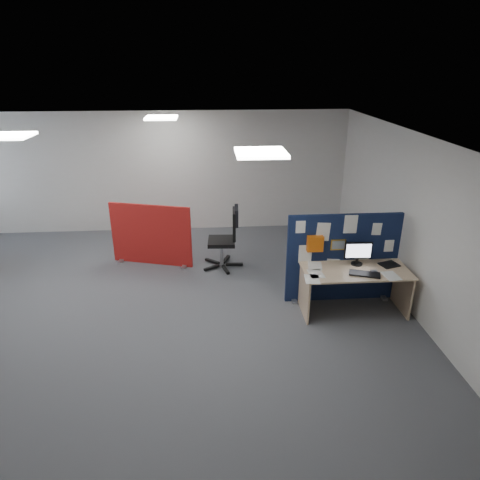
{
  "coord_description": "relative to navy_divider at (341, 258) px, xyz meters",
  "views": [
    {
      "loc": [
        1.38,
        -6.04,
        3.68
      ],
      "look_at": [
        1.85,
        0.31,
        1.0
      ],
      "focal_mm": 32.0,
      "sensor_mm": 36.0,
      "label": 1
    }
  ],
  "objects": [
    {
      "name": "monitor_main",
      "position": [
        0.19,
        -0.21,
        0.18
      ],
      "size": [
        0.43,
        0.18,
        0.37
      ],
      "rotation": [
        0.0,
        0.0,
        -0.04
      ],
      "color": "black",
      "rests_on": "main_desk"
    },
    {
      "name": "main_desk",
      "position": [
        0.12,
        -0.36,
        -0.2
      ],
      "size": [
        1.63,
        0.72,
        0.73
      ],
      "color": "tan",
      "rests_on": "floor"
    },
    {
      "name": "office_chair",
      "position": [
        -1.76,
        1.35,
        -0.08
      ],
      "size": [
        0.76,
        0.78,
        1.18
      ],
      "rotation": [
        0.0,
        0.0,
        -0.06
      ],
      "color": "black",
      "rests_on": "floor"
    },
    {
      "name": "wall_back",
      "position": [
        -3.46,
        3.46,
        0.59
      ],
      "size": [
        9.0,
        0.02,
        2.7
      ],
      "primitive_type": "cube",
      "color": "silver",
      "rests_on": "floor"
    },
    {
      "name": "navy_divider",
      "position": [
        0.0,
        0.0,
        0.0
      ],
      "size": [
        1.81,
        0.3,
        1.5
      ],
      "color": "#101A3B",
      "rests_on": "floor"
    },
    {
      "name": "floor",
      "position": [
        -3.46,
        -0.04,
        -0.76
      ],
      "size": [
        9.0,
        9.0,
        0.0
      ],
      "primitive_type": "plane",
      "color": "#4F5156",
      "rests_on": "ground"
    },
    {
      "name": "ceiling_lights",
      "position": [
        -3.13,
        0.63,
        1.91
      ],
      "size": [
        4.1,
        4.1,
        0.04
      ],
      "color": "white",
      "rests_on": "ceiling"
    },
    {
      "name": "paper_tray",
      "position": [
        0.69,
        -0.26,
        -0.02
      ],
      "size": [
        0.33,
        0.3,
        0.01
      ],
      "primitive_type": "cube",
      "rotation": [
        0.0,
        0.0,
        0.32
      ],
      "color": "black",
      "rests_on": "main_desk"
    },
    {
      "name": "desk_papers",
      "position": [
        -0.26,
        -0.49,
        -0.02
      ],
      "size": [
        1.44,
        0.76,
        0.0
      ],
      "color": "white",
      "rests_on": "main_desk"
    },
    {
      "name": "keyboard",
      "position": [
        0.19,
        -0.56,
        -0.01
      ],
      "size": [
        0.48,
        0.32,
        0.02
      ],
      "primitive_type": "cube",
      "rotation": [
        0.0,
        0.0,
        -0.34
      ],
      "color": "black",
      "rests_on": "main_desk"
    },
    {
      "name": "ceiling",
      "position": [
        -3.46,
        -0.04,
        1.94
      ],
      "size": [
        9.0,
        7.0,
        0.02
      ],
      "primitive_type": "cube",
      "color": "white",
      "rests_on": "wall_back"
    },
    {
      "name": "wall_front",
      "position": [
        -3.46,
        -3.54,
        0.59
      ],
      "size": [
        9.0,
        0.02,
        2.7
      ],
      "primitive_type": "cube",
      "color": "silver",
      "rests_on": "floor"
    },
    {
      "name": "mouse",
      "position": [
        0.36,
        -0.49,
        -0.01
      ],
      "size": [
        0.1,
        0.06,
        0.03
      ],
      "primitive_type": "cube",
      "rotation": [
        0.0,
        0.0,
        -0.05
      ],
      "color": "#9FA0A4",
      "rests_on": "main_desk"
    },
    {
      "name": "wall_right",
      "position": [
        1.04,
        -0.04,
        0.59
      ],
      "size": [
        0.02,
        7.0,
        2.7
      ],
      "primitive_type": "cube",
      "color": "silver",
      "rests_on": "floor"
    },
    {
      "name": "red_divider",
      "position": [
        -3.22,
        1.6,
        -0.16
      ],
      "size": [
        1.56,
        0.49,
        1.21
      ],
      "rotation": [
        0.0,
        0.0,
        -0.28
      ],
      "color": "#A71715",
      "rests_on": "floor"
    }
  ]
}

